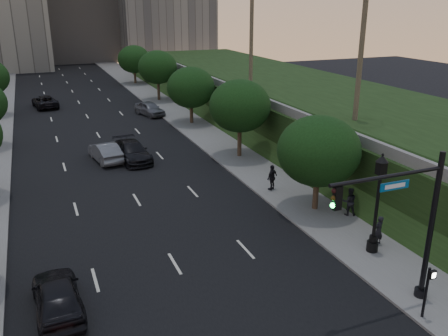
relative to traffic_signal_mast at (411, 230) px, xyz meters
name	(u,v)px	position (x,y,z in m)	size (l,w,h in m)	color
ground	(209,321)	(-8.36, 2.09, -3.67)	(160.00, 160.00, 0.00)	black
road_surface	(101,140)	(-8.36, 32.09, -3.66)	(16.00, 140.00, 0.02)	black
sidewalk_right	(200,129)	(1.89, 32.09, -3.60)	(4.50, 140.00, 0.15)	slate
embankment	(308,106)	(13.64, 30.09, -1.67)	(18.00, 90.00, 4.00)	black
parapet_wall	(237,90)	(5.14, 30.09, 0.68)	(0.35, 90.00, 0.70)	slate
office_block_mid	(75,1)	(-2.36, 104.09, 9.33)	(22.00, 18.00, 26.00)	gray
tree_right_a	(319,151)	(1.94, 10.09, 0.35)	(5.20, 5.20, 6.24)	#38281C
tree_right_b	(240,106)	(1.94, 22.09, 0.84)	(5.20, 5.20, 6.74)	#38281C
tree_right_c	(191,87)	(1.94, 35.09, 0.35)	(5.20, 5.20, 6.24)	#38281C
tree_right_d	(158,67)	(1.94, 49.09, 0.84)	(5.20, 5.20, 6.74)	#38281C
tree_right_e	(134,59)	(1.94, 64.09, 0.35)	(5.20, 5.20, 6.24)	#38281C
traffic_signal_mast	(411,230)	(0.00, 0.00, 0.00)	(5.68, 0.56, 7.00)	black
street_lamp	(377,208)	(1.73, 4.18, -1.04)	(0.64, 0.64, 5.62)	black
pedestrian_signal	(428,288)	(0.05, -1.26, -2.11)	(0.30, 0.33, 2.50)	black
sedan_near_left	(58,296)	(-14.14, 5.14, -2.85)	(1.95, 4.84, 1.65)	black
sedan_mid_left	(105,152)	(-8.96, 25.46, -2.87)	(1.71, 4.89, 1.61)	slate
sedan_far_left	(45,102)	(-12.64, 50.21, -2.89)	(2.58, 5.60, 1.56)	black
sedan_near_right	(132,152)	(-6.81, 24.65, -2.86)	(2.27, 5.57, 1.62)	black
sedan_far_right	(150,109)	(-1.36, 40.81, -2.85)	(1.93, 4.80, 1.64)	#5C5F64
pedestrian_a	(379,230)	(2.48, 4.67, -2.68)	(0.61, 0.40, 1.68)	black
pedestrian_b	(349,202)	(3.33, 8.44, -2.62)	(0.87, 0.68, 1.80)	black
pedestrian_c	(272,177)	(0.87, 14.02, -2.60)	(1.08, 0.45, 1.84)	black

